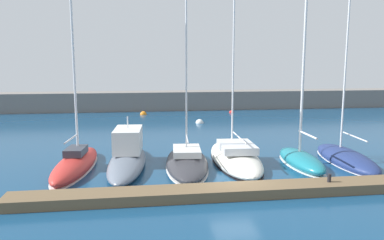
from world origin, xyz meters
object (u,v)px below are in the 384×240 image
at_px(sailboat_red_nearest, 76,163).
at_px(sailboat_ivory_fourth, 235,157).
at_px(sailboat_charcoal_third, 187,161).
at_px(mooring_buoy_orange, 143,114).
at_px(sailboat_teal_fifth, 301,159).
at_px(dock_bollard, 329,178).
at_px(sailboat_navy_sixth, 346,158).
at_px(mooring_buoy_white, 200,123).
at_px(mooring_buoy_red, 231,113).
at_px(motorboat_slate_second, 128,155).

relative_size(sailboat_red_nearest, sailboat_ivory_fourth, 0.92).
height_order(sailboat_charcoal_third, mooring_buoy_orange, sailboat_charcoal_third).
distance_m(sailboat_teal_fifth, dock_bollard, 5.19).
height_order(sailboat_red_nearest, sailboat_navy_sixth, sailboat_red_nearest).
height_order(sailboat_ivory_fourth, mooring_buoy_white, sailboat_ivory_fourth).
relative_size(sailboat_ivory_fourth, dock_bollard, 36.86).
distance_m(sailboat_red_nearest, mooring_buoy_red, 30.30).
relative_size(sailboat_teal_fifth, mooring_buoy_red, 17.88).
relative_size(sailboat_red_nearest, sailboat_charcoal_third, 1.02).
height_order(sailboat_red_nearest, sailboat_ivory_fourth, sailboat_ivory_fourth).
xyz_separation_m(mooring_buoy_white, dock_bollard, (3.27, -23.43, 0.75)).
distance_m(sailboat_charcoal_third, sailboat_ivory_fourth, 3.54).
xyz_separation_m(mooring_buoy_white, mooring_buoy_red, (5.75, 8.11, 0.00)).
distance_m(sailboat_navy_sixth, dock_bollard, 6.83).
relative_size(mooring_buoy_white, dock_bollard, 2.01).
xyz_separation_m(mooring_buoy_orange, mooring_buoy_white, (6.30, -8.04, 0.00)).
relative_size(sailboat_ivory_fourth, mooring_buoy_orange, 18.61).
xyz_separation_m(sailboat_red_nearest, sailboat_navy_sixth, (18.29, -0.79, -0.14)).
bearing_deg(mooring_buoy_white, sailboat_ivory_fourth, -90.72).
distance_m(mooring_buoy_orange, dock_bollard, 32.90).
height_order(sailboat_ivory_fourth, mooring_buoy_orange, sailboat_ivory_fourth).
bearing_deg(mooring_buoy_red, mooring_buoy_white, -125.33).
bearing_deg(dock_bollard, mooring_buoy_red, 85.51).
relative_size(motorboat_slate_second, mooring_buoy_orange, 11.10).
distance_m(sailboat_red_nearest, mooring_buoy_orange, 25.68).
bearing_deg(mooring_buoy_orange, sailboat_ivory_fourth, -76.33).
relative_size(mooring_buoy_orange, dock_bollard, 1.98).
relative_size(sailboat_charcoal_third, dock_bollard, 33.38).
height_order(motorboat_slate_second, mooring_buoy_red, motorboat_slate_second).
distance_m(mooring_buoy_orange, mooring_buoy_white, 10.21).
height_order(sailboat_navy_sixth, dock_bollard, sailboat_navy_sixth).
height_order(sailboat_red_nearest, mooring_buoy_orange, sailboat_red_nearest).
distance_m(mooring_buoy_white, dock_bollard, 23.67).
relative_size(sailboat_charcoal_third, sailboat_navy_sixth, 1.05).
bearing_deg(sailboat_teal_fifth, mooring_buoy_red, -2.50).
height_order(motorboat_slate_second, mooring_buoy_orange, motorboat_slate_second).
bearing_deg(sailboat_navy_sixth, sailboat_red_nearest, 91.87).
bearing_deg(sailboat_charcoal_third, dock_bollard, -124.83).
bearing_deg(mooring_buoy_red, sailboat_charcoal_third, -110.09).
bearing_deg(sailboat_teal_fifth, mooring_buoy_white, 13.61).
distance_m(motorboat_slate_second, mooring_buoy_red, 28.29).
relative_size(sailboat_teal_fifth, dock_bollard, 25.70).
relative_size(sailboat_red_nearest, mooring_buoy_red, 23.63).
xyz_separation_m(motorboat_slate_second, mooring_buoy_orange, (1.27, 24.88, -0.71)).
distance_m(sailboat_red_nearest, sailboat_navy_sixth, 18.31).
xyz_separation_m(sailboat_ivory_fourth, sailboat_navy_sixth, (7.63, -1.04, -0.09)).
relative_size(sailboat_ivory_fourth, sailboat_navy_sixth, 1.15).
bearing_deg(motorboat_slate_second, sailboat_charcoal_third, -98.15).
height_order(sailboat_teal_fifth, mooring_buoy_orange, sailboat_teal_fifth).
bearing_deg(motorboat_slate_second, mooring_buoy_red, -24.21).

